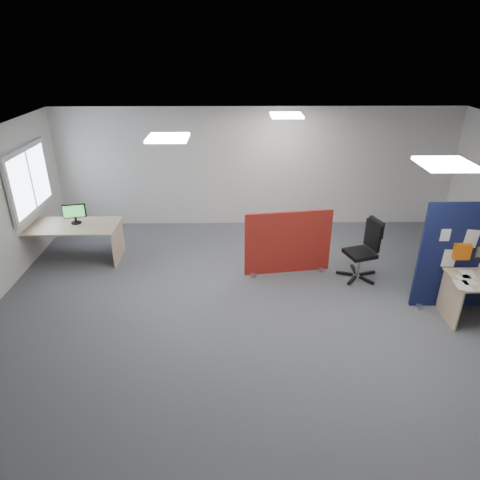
{
  "coord_description": "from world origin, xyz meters",
  "views": [
    {
      "loc": [
        -0.51,
        -5.93,
        4.03
      ],
      "look_at": [
        -0.42,
        0.44,
        1.0
      ],
      "focal_mm": 32.0,
      "sensor_mm": 36.0,
      "label": 1
    }
  ],
  "objects_px": {
    "second_desk": "(74,232)",
    "monitor_second": "(75,213)",
    "red_divider": "(288,243)",
    "office_chair": "(366,246)"
  },
  "relations": [
    {
      "from": "second_desk",
      "to": "monitor_second",
      "type": "xyz_separation_m",
      "value": [
        0.06,
        0.06,
        0.39
      ]
    },
    {
      "from": "second_desk",
      "to": "monitor_second",
      "type": "bearing_deg",
      "value": 42.84
    },
    {
      "from": "office_chair",
      "to": "red_divider",
      "type": "bearing_deg",
      "value": 154.46
    },
    {
      "from": "monitor_second",
      "to": "office_chair",
      "type": "height_order",
      "value": "office_chair"
    },
    {
      "from": "second_desk",
      "to": "office_chair",
      "type": "xyz_separation_m",
      "value": [
        5.54,
        -0.82,
        0.07
      ]
    },
    {
      "from": "red_divider",
      "to": "monitor_second",
      "type": "bearing_deg",
      "value": 162.55
    },
    {
      "from": "red_divider",
      "to": "second_desk",
      "type": "xyz_separation_m",
      "value": [
        -4.15,
        0.62,
        -0.04
      ]
    },
    {
      "from": "second_desk",
      "to": "monitor_second",
      "type": "distance_m",
      "value": 0.4
    },
    {
      "from": "red_divider",
      "to": "second_desk",
      "type": "bearing_deg",
      "value": 163.49
    },
    {
      "from": "office_chair",
      "to": "monitor_second",
      "type": "bearing_deg",
      "value": 153.28
    }
  ]
}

